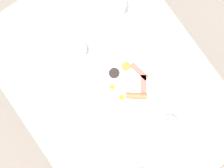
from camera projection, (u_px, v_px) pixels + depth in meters
ground_plane at (112, 94)px, 2.22m from camera, size 8.00×8.00×0.00m
table at (112, 86)px, 1.58m from camera, size 0.91×1.23×0.70m
breakfast_plate at (127, 83)px, 1.51m from camera, size 0.30×0.30×0.04m
teapot_near at (115, 6)px, 1.51m from camera, size 0.19×0.11×0.12m
teacup_with_saucer_left at (78, 50)px, 1.51m from camera, size 0.15×0.15×0.06m
water_glass_tall at (167, 124)px, 1.45m from camera, size 0.08×0.08×0.10m
napkin_folded at (18, 38)px, 1.54m from camera, size 0.19×0.19×0.01m
fork_by_plate at (89, 136)px, 1.49m from camera, size 0.04×0.17×0.00m
knife_by_plate at (193, 98)px, 1.51m from camera, size 0.03×0.21×0.00m
fork_spare at (132, 141)px, 1.49m from camera, size 0.12×0.15×0.00m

